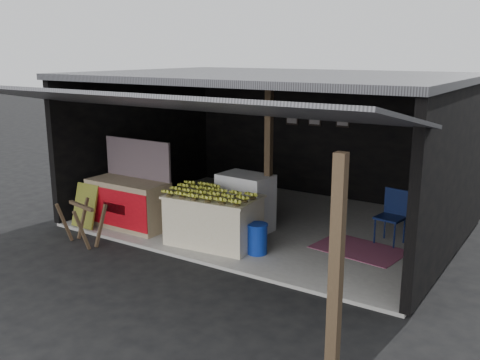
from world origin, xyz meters
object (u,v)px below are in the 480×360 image
Objects in this scene: white_crate at (245,203)px; plastic_chair at (393,212)px; water_barrel at (257,240)px; sawhorse at (82,219)px; neighbor_stall at (129,201)px; banana_table at (213,220)px.

white_crate reaches higher than plastic_chair.
water_barrel is at bearing -124.58° from plastic_chair.
sawhorse is 1.60× the size of water_barrel.
sawhorse is 3.20m from water_barrel.
white_crate is 2.29m from neighbor_stall.
plastic_chair is at bearing 22.82° from neighbor_stall.
neighbor_stall is 3.41× the size of water_barrel.
neighbor_stall reaches higher than plastic_chair.
banana_table is 1.76× the size of plastic_chair.
neighbor_stall is 2.89m from water_barrel.
white_crate is 2.72m from plastic_chair.
sawhorse is at bearing -137.94° from plastic_chair.
water_barrel is at bearing -4.29° from banana_table.
plastic_chair is (4.60, 1.96, 0.06)m from neighbor_stall.
neighbor_stall is (-2.03, -1.07, -0.04)m from white_crate.
water_barrel is (0.90, 0.02, -0.20)m from banana_table.
banana_table is at bearing -136.08° from plastic_chair.
neighbor_stall is at bearing 97.70° from sawhorse.
water_barrel is 2.54m from plastic_chair.
white_crate reaches higher than sawhorse.
plastic_chair is (4.68, 3.06, 0.15)m from sawhorse.
water_barrel is at bearing 34.35° from sawhorse.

